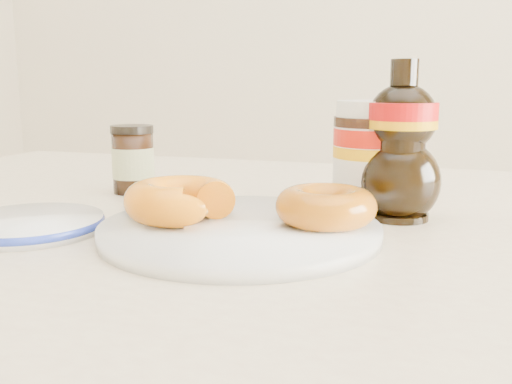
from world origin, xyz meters
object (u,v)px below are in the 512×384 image
(donut_bitten, at_px, (180,200))
(blue_rim_saucer, at_px, (30,224))
(donut_whole, at_px, (326,206))
(syrup_bottle, at_px, (401,141))
(dining_table, at_px, (298,294))
(plate, at_px, (240,229))
(dark_jar, at_px, (133,160))
(nutella_jar, at_px, (373,153))

(donut_bitten, xyz_separation_m, blue_rim_saucer, (-0.14, -0.05, -0.02))
(donut_whole, distance_m, syrup_bottle, 0.13)
(donut_whole, xyz_separation_m, blue_rim_saucer, (-0.29, -0.07, -0.02))
(dining_table, xyz_separation_m, plate, (-0.04, -0.08, 0.09))
(syrup_bottle, xyz_separation_m, blue_rim_saucer, (-0.35, -0.17, -0.08))
(plate, height_order, donut_whole, donut_whole)
(dark_jar, bearing_deg, plate, -38.53)
(donut_whole, bearing_deg, syrup_bottle, 58.67)
(donut_whole, relative_size, dark_jar, 1.07)
(dining_table, relative_size, nutella_jar, 11.02)
(dining_table, distance_m, donut_whole, 0.13)
(donut_whole, height_order, dark_jar, dark_jar)
(donut_bitten, bearing_deg, blue_rim_saucer, 177.52)
(nutella_jar, relative_size, blue_rim_saucer, 0.87)
(syrup_bottle, bearing_deg, dining_table, -155.89)
(donut_bitten, height_order, dark_jar, dark_jar)
(nutella_jar, relative_size, dark_jar, 1.40)
(plate, distance_m, blue_rim_saucer, 0.21)
(syrup_bottle, distance_m, blue_rim_saucer, 0.39)
(plate, relative_size, dark_jar, 2.98)
(donut_bitten, distance_m, syrup_bottle, 0.24)
(plate, relative_size, blue_rim_saucer, 1.85)
(dark_jar, distance_m, blue_rim_saucer, 0.22)
(plate, distance_m, syrup_bottle, 0.20)
(donut_bitten, distance_m, nutella_jar, 0.23)
(donut_whole, relative_size, nutella_jar, 0.77)
(dining_table, distance_m, syrup_bottle, 0.20)
(dining_table, bearing_deg, blue_rim_saucer, -152.94)
(dining_table, relative_size, plate, 5.17)
(donut_bitten, bearing_deg, dark_jar, 111.47)
(dining_table, xyz_separation_m, donut_bitten, (-0.10, -0.08, 0.12))
(syrup_bottle, xyz_separation_m, dark_jar, (-0.35, 0.05, -0.04))
(syrup_bottle, bearing_deg, nutella_jar, 140.33)
(dark_jar, bearing_deg, nutella_jar, -3.30)
(syrup_bottle, bearing_deg, donut_whole, -121.33)
(donut_whole, height_order, blue_rim_saucer, donut_whole)
(donut_bitten, bearing_deg, syrup_bottle, 12.01)
(blue_rim_saucer, bearing_deg, plate, 12.74)
(syrup_bottle, bearing_deg, dark_jar, 172.66)
(nutella_jar, xyz_separation_m, dark_jar, (-0.32, 0.02, -0.02))
(donut_whole, bearing_deg, dark_jar, 153.52)
(syrup_bottle, distance_m, dark_jar, 0.36)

